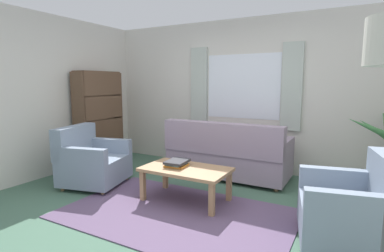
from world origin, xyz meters
name	(u,v)px	position (x,y,z in m)	size (l,w,h in m)	color
ground_plane	(176,214)	(0.00, 0.00, 0.00)	(6.24, 6.24, 0.00)	#476B56
wall_back	(244,95)	(0.00, 2.26, 1.30)	(5.32, 0.12, 2.60)	silver
wall_left	(27,97)	(-2.66, 0.00, 1.30)	(0.12, 4.40, 2.60)	silver
window_with_curtains	(242,87)	(0.00, 2.18, 1.45)	(1.98, 0.07, 1.40)	white
area_rug	(176,214)	(0.00, 0.00, 0.01)	(2.63, 1.66, 0.01)	#604C6B
couch	(227,155)	(-0.01, 1.56, 0.37)	(1.90, 0.82, 0.92)	#998499
armchair_left	(91,161)	(-1.65, 0.28, 0.35)	(1.00, 1.01, 0.88)	gray
armchair_right	(354,210)	(1.80, 0.20, 0.35)	(0.98, 0.99, 0.88)	gray
coffee_table	(186,172)	(-0.10, 0.40, 0.38)	(1.10, 0.64, 0.44)	#A87F56
book_stack_on_table	(177,163)	(-0.25, 0.42, 0.48)	(0.28, 0.34, 0.08)	orange
bookshelf	(102,122)	(-2.34, 1.19, 0.80)	(0.30, 0.94, 1.72)	brown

